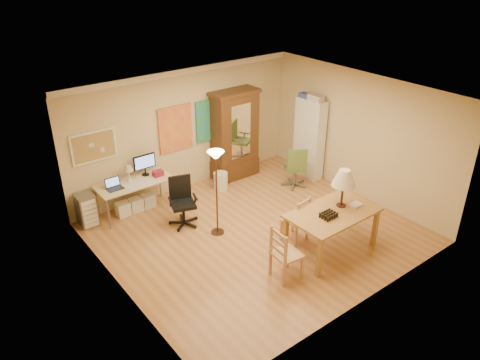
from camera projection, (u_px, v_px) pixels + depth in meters
floor at (257, 233)px, 9.01m from camera, size 5.50×5.50×0.00m
crown_molding at (183, 71)px, 9.55m from camera, size 5.50×0.08×0.12m
corkboard at (94, 146)px, 8.97m from camera, size 0.90×0.04×0.62m
art_panel_left at (175, 129)px, 9.96m from camera, size 0.80×0.04×1.00m
art_panel_right at (210, 120)px, 10.45m from camera, size 0.75×0.04×0.95m
dining_table at (337, 202)px, 8.15m from camera, size 1.62×0.99×1.51m
ladder_chair_back at (296, 220)px, 8.62m from camera, size 0.48×0.46×0.90m
ladder_chair_left at (285, 255)px, 7.61m from camera, size 0.46×0.48×0.96m
torchiere_lamp at (216, 169)px, 8.40m from camera, size 0.31×0.31×1.70m
computer_desk at (136, 193)px, 9.56m from camera, size 1.52×0.67×1.15m
office_chair_black at (183, 212)px, 9.19m from camera, size 0.61×0.61×0.98m
office_chair_green at (295, 176)px, 10.62m from camera, size 0.62×0.62×0.98m
drawer_cart at (86, 210)px, 9.13m from camera, size 0.33×0.39×0.66m
armoire at (235, 140)px, 10.81m from camera, size 1.13×0.54×2.08m
bookshelf at (309, 139)px, 10.83m from camera, size 0.28×0.75×1.88m
wastebin at (221, 181)px, 10.52m from camera, size 0.32×0.32×0.40m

